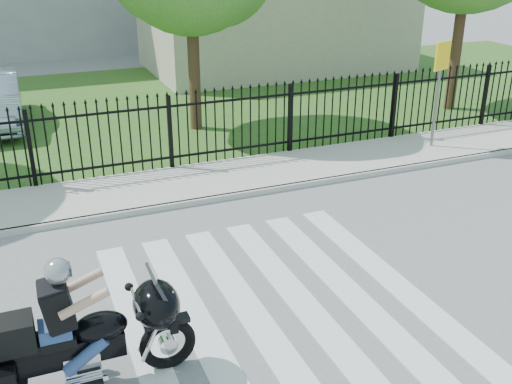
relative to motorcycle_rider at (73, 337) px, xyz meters
name	(u,v)px	position (x,y,z in m)	size (l,w,h in m)	color
ground	(278,308)	(2.91, 0.64, -0.75)	(120.00, 120.00, 0.00)	slate
crosswalk	(278,308)	(2.91, 0.64, -0.75)	(5.00, 5.50, 0.01)	silver
sidewalk	(184,184)	(2.91, 5.64, -0.69)	(40.00, 2.00, 0.12)	#ADAAA3
curb	(198,202)	(2.91, 4.64, -0.69)	(40.00, 0.12, 0.12)	#ADAAA3
grass_strip	(124,108)	(2.91, 12.64, -0.74)	(40.00, 12.00, 0.02)	#2D511B
iron_fence	(170,134)	(2.91, 6.64, 0.15)	(26.00, 0.04, 1.80)	black
building_low	(275,24)	(9.91, 16.64, 1.00)	(10.00, 6.00, 3.50)	beige
motorcycle_rider	(73,337)	(0.00, 0.00, 0.00)	(2.79, 0.82, 1.84)	black
traffic_sign	(440,73)	(9.42, 5.59, 1.23)	(0.55, 0.23, 2.61)	slate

